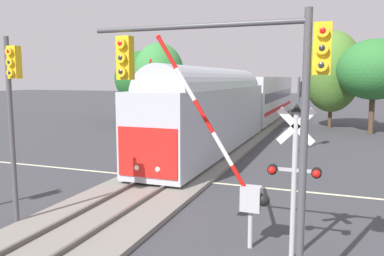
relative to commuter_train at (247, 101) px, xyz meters
The scene contains 14 objects.
ground_plane 17.52m from the commuter_train, 90.01° to the right, with size 220.00×220.00×0.00m, color #3D3D42.
road_centre_stripe 17.52m from the commuter_train, 90.01° to the right, with size 44.00×0.20×0.01m.
railway_track 17.50m from the commuter_train, 90.01° to the right, with size 4.40×80.00×0.32m.
commuter_train is the anchor object (origin of this frame).
crossing_gate_near 24.01m from the commuter_train, 78.18° to the right, with size 3.42×0.40×6.08m.
crossing_signal_mast 24.74m from the commuter_train, 74.92° to the right, with size 1.36×0.44×4.18m.
crossing_gate_far 12.27m from the commuter_train, 114.85° to the right, with size 1.89×0.40×6.06m.
traffic_signal_median 24.68m from the commuter_train, 94.99° to the right, with size 0.53×0.38×6.10m.
traffic_signal_near_right 26.58m from the commuter_train, 78.18° to the right, with size 5.24×0.38×6.18m.
traffic_signal_far_side 9.53m from the commuter_train, 56.40° to the right, with size 0.53×0.38×4.89m.
oak_behind_train 9.40m from the commuter_train, behind, with size 4.92×4.92×8.24m.
elm_centre_background 9.45m from the commuter_train, 39.55° to the left, with size 5.47×5.47×9.30m.
pine_left_background 13.61m from the commuter_train, 158.49° to the left, with size 6.96×6.96×7.86m.
oak_far_right 11.05m from the commuter_train, 13.78° to the left, with size 6.12×6.12×8.13m.
Camera 1 is at (7.32, -16.62, 4.83)m, focal length 36.04 mm.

